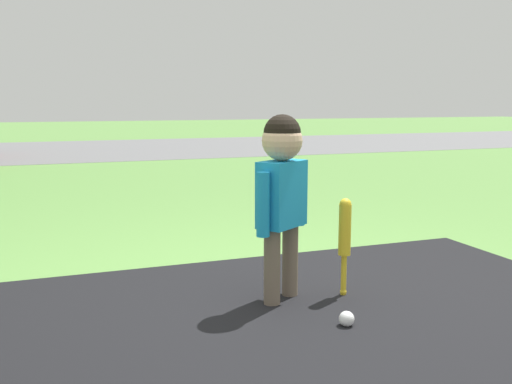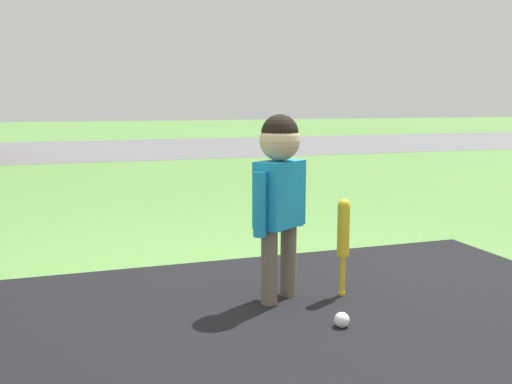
% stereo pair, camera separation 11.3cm
% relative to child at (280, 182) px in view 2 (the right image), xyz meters
% --- Properties ---
extents(ground_plane, '(60.00, 60.00, 0.00)m').
position_rel_child_xyz_m(ground_plane, '(-0.05, -0.14, -0.66)').
color(ground_plane, '#5B8C42').
extents(street_strip, '(40.00, 6.00, 0.01)m').
position_rel_child_xyz_m(street_strip, '(-0.05, 10.75, -0.66)').
color(street_strip, slate).
rests_on(street_strip, ground).
extents(child, '(0.36, 0.28, 1.02)m').
position_rel_child_xyz_m(child, '(0.00, 0.00, 0.00)').
color(child, '#6B5B4C').
rests_on(child, ground).
extents(baseball_bat, '(0.07, 0.07, 0.56)m').
position_rel_child_xyz_m(baseball_bat, '(0.36, -0.05, -0.30)').
color(baseball_bat, yellow).
rests_on(baseball_bat, ground).
extents(sports_ball, '(0.08, 0.08, 0.08)m').
position_rel_child_xyz_m(sports_ball, '(0.15, -0.46, -0.63)').
color(sports_ball, white).
rests_on(sports_ball, ground).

